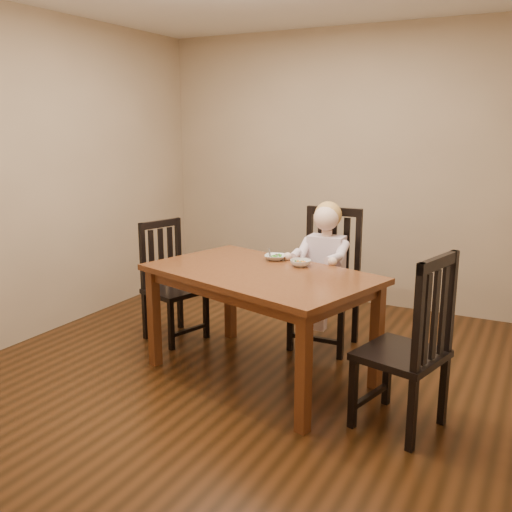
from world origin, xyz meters
The scene contains 9 objects.
room centered at (0.00, 0.00, 1.35)m, with size 4.01×4.01×2.71m.
dining_table centered at (0.08, -0.07, 0.69)m, with size 1.77×1.33×0.79m.
chair_child centered at (0.28, 0.73, 0.54)m, with size 0.50×0.48×1.13m.
chair_left centered at (-0.94, 0.27, 0.48)m, with size 0.52×0.53×1.00m.
chair_right centered at (1.19, -0.33, 0.52)m, with size 0.55×0.56×1.08m.
toddler centered at (0.28, 0.67, 0.71)m, with size 0.38×0.47×0.65m, color silver, non-canonical shape.
bowl_peas centered at (0.03, 0.28, 0.80)m, with size 0.16×0.16×0.04m, color silver.
bowl_veg centered at (0.27, 0.18, 0.81)m, with size 0.15×0.15×0.05m, color silver.
fork centered at (-0.02, 0.27, 0.83)m, with size 0.07×0.11×0.05m.
Camera 1 is at (1.84, -3.49, 1.78)m, focal length 40.00 mm.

